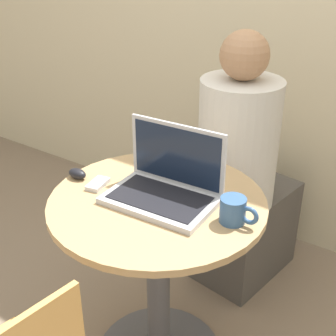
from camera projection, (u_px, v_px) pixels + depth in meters
name	position (u px, v px, depth m)	size (l,w,h in m)	color
round_table	(158.00, 258.00, 1.68)	(0.74, 0.74, 0.75)	#4C4C51
laptop	(166.00, 184.00, 1.55)	(0.37, 0.25, 0.24)	#B7B7BC
cell_phone	(98.00, 184.00, 1.65)	(0.07, 0.10, 0.02)	silver
computer_mouse	(77.00, 174.00, 1.69)	(0.07, 0.04, 0.04)	black
coffee_cup	(234.00, 211.00, 1.43)	(0.13, 0.08, 0.08)	#335684
person_seated	(242.00, 186.00, 2.13)	(0.39, 0.55, 1.22)	#4C4742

